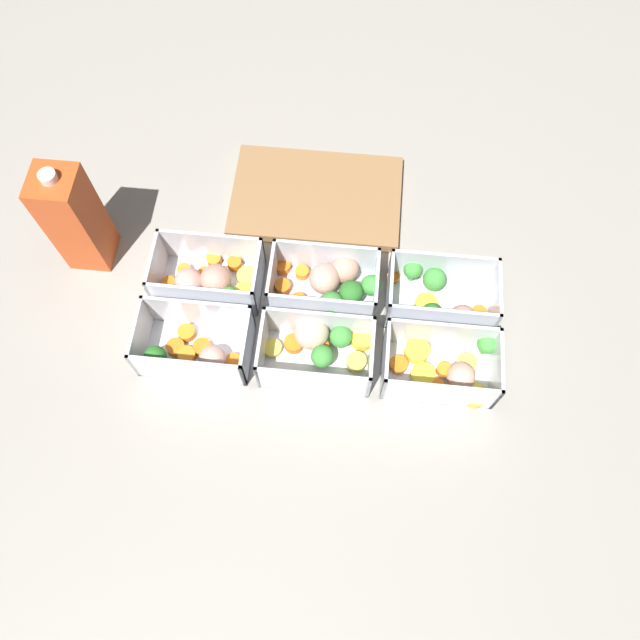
% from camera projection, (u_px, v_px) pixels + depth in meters
% --- Properties ---
extents(ground_plane, '(4.00, 4.00, 0.00)m').
position_uv_depth(ground_plane, '(320.00, 327.00, 0.95)').
color(ground_plane, gray).
extents(container_near_left, '(0.16, 0.10, 0.07)m').
position_uv_depth(container_near_left, '(194.00, 348.00, 0.91)').
color(container_near_left, silver).
rests_on(container_near_left, ground_plane).
extents(container_near_center, '(0.17, 0.11, 0.07)m').
position_uv_depth(container_near_center, '(319.00, 347.00, 0.91)').
color(container_near_center, silver).
rests_on(container_near_center, ground_plane).
extents(container_near_right, '(0.16, 0.11, 0.07)m').
position_uv_depth(container_near_right, '(446.00, 367.00, 0.90)').
color(container_near_right, silver).
rests_on(container_near_right, ground_plane).
extents(container_far_left, '(0.16, 0.10, 0.07)m').
position_uv_depth(container_far_left, '(210.00, 279.00, 0.96)').
color(container_far_left, silver).
rests_on(container_far_left, ground_plane).
extents(container_far_center, '(0.17, 0.12, 0.07)m').
position_uv_depth(container_far_center, '(331.00, 284.00, 0.95)').
color(container_far_center, silver).
rests_on(container_far_center, ground_plane).
extents(container_far_right, '(0.17, 0.11, 0.07)m').
position_uv_depth(container_far_right, '(441.00, 298.00, 0.94)').
color(container_far_right, silver).
rests_on(container_far_right, ground_plane).
extents(juice_carton, '(0.07, 0.07, 0.20)m').
position_uv_depth(juice_carton, '(75.00, 219.00, 0.92)').
color(juice_carton, '#D14C1E').
rests_on(juice_carton, ground_plane).
extents(cutting_board, '(0.28, 0.18, 0.02)m').
position_uv_depth(cutting_board, '(316.00, 197.00, 1.04)').
color(cutting_board, olive).
rests_on(cutting_board, ground_plane).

